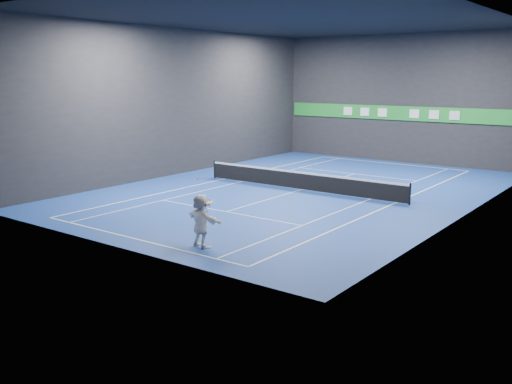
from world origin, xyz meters
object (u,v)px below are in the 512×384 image
Objects in this scene: player at (201,221)px; tennis_ball at (198,179)px; tennis_racket at (208,204)px; tennis_net at (301,180)px.

player is 1.52m from tennis_ball.
tennis_ball is 1.00m from tennis_racket.
tennis_ball is 0.01× the size of tennis_net.
tennis_ball is at bearing 170.34° from tennis_racket.
tennis_net is at bearing 105.41° from tennis_racket.
player is 0.72m from tennis_racket.
tennis_net is (-2.77, 11.15, -0.45)m from player.
player is 0.16× the size of tennis_net.
tennis_ball reaches higher than player.
tennis_racket is (0.53, -0.09, -0.84)m from tennis_ball.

